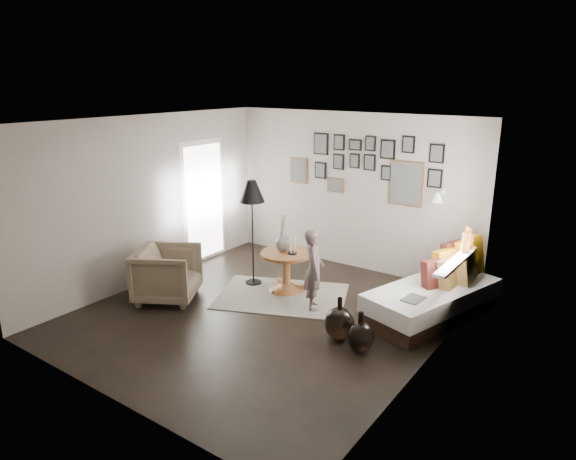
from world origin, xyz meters
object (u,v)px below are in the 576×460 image
Objects in this scene: vase at (283,240)px; child at (314,270)px; demijohn_large at (339,323)px; floor_lamp at (252,195)px; armchair at (168,274)px; daybed at (435,293)px; pedestal_table at (286,273)px; magazine_basket at (146,278)px; demijohn_small at (360,337)px.

vase is 0.85m from child.
vase is 1.84m from demijohn_large.
floor_lamp reaches higher than child.
demijohn_large is (2.64, 0.38, -0.18)m from armchair.
pedestal_table is at bearing -150.90° from daybed.
floor_lamp is (0.64, 1.18, 1.03)m from armchair.
pedestal_table is at bearing -14.04° from vase.
armchair is (-3.35, -1.72, 0.08)m from daybed.
floor_lamp reaches higher than daybed.
daybed is 5.35× the size of magazine_basket.
floor_lamp is (-2.72, -0.54, 1.11)m from daybed.
child reaches higher than demijohn_small.
demijohn_large is 1.10× the size of demijohn_small.
floor_lamp is at bearing 158.68° from demijohn_small.
daybed is (2.13, 0.47, 0.03)m from pedestal_table.
pedestal_table is 2.18m from daybed.
daybed is 4.22× the size of demijohn_small.
demijohn_small is at bearing -29.33° from pedestal_table.
vase is (-0.08, 0.02, 0.50)m from pedestal_table.
daybed is 1.29× the size of floor_lamp.
pedestal_table is at bearing 150.67° from demijohn_small.
magazine_basket is 0.79× the size of demijohn_small.
pedestal_table is at bearing 148.38° from demijohn_large.
pedestal_table reaches higher than demijohn_large.
daybed is 1.85× the size of child.
pedestal_table reaches higher than demijohn_small.
daybed reaches higher than demijohn_small.
daybed is (2.21, 0.45, -0.47)m from vase.
demijohn_small is at bearing -115.05° from armchair.
armchair is 0.57m from magazine_basket.
armchair is 1.69m from floor_lamp.
armchair is 3.01m from demijohn_small.
floor_lamp is (-0.50, -0.10, 0.64)m from vase.
armchair is at bearing -134.16° from pedestal_table.
demijohn_small is (2.99, 0.26, -0.20)m from armchair.
armchair is 2.68m from demijohn_large.
pedestal_table is 1.75m from armchair.
vase is 0.82m from floor_lamp.
floor_lamp is 2.05m from magazine_basket.
armchair is (-1.14, -1.28, -0.39)m from vase.
armchair reaches higher than demijohn_small.
child is (1.90, 0.95, 0.19)m from armchair.
daybed reaches higher than magazine_basket.
child is at bearing -10.20° from floor_lamp.
magazine_basket is at bearing 55.83° from armchair.
daybed is 2.98m from floor_lamp.
pedestal_table is 0.67× the size of child.
demijohn_large is (1.42, -0.88, -0.07)m from pedestal_table.
demijohn_large is at bearing -30.81° from vase.
vase is at bearing 32.32° from child.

